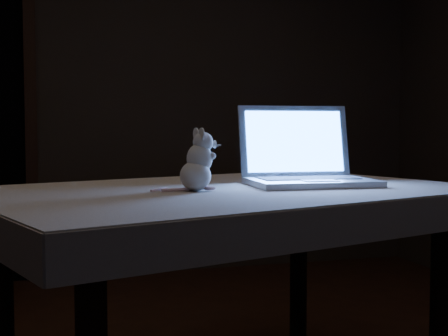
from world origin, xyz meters
name	(u,v)px	position (x,y,z in m)	size (l,w,h in m)	color
back_wall	(120,93)	(0.00, 2.50, 1.30)	(4.50, 0.04, 2.60)	black
table	(227,309)	(0.05, 0.01, 0.42)	(1.57, 1.01, 0.84)	black
tablecloth	(218,206)	(0.01, -0.02, 0.79)	(1.68, 1.12, 0.11)	beige
laptop	(312,144)	(0.38, 0.03, 1.00)	(0.44, 0.39, 0.30)	silver
plush_mouse	(195,160)	(-0.07, -0.05, 0.95)	(0.15, 0.15, 0.21)	silver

